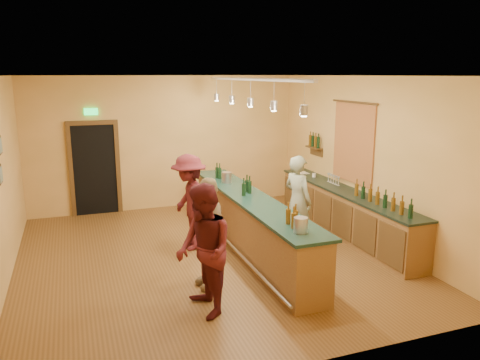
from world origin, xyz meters
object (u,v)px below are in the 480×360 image
object	(u,v)px
customer_a	(204,251)
bar_stool	(249,200)
back_counter	(345,212)
tasting_bar	(250,220)
customer_c	(189,202)
bartender	(298,201)
customer_b	(209,233)

from	to	relation	value
customer_a	bar_stool	xyz separation A→B (m)	(2.05, 3.65, -0.42)
back_counter	customer_a	world-z (taller)	customer_a
back_counter	tasting_bar	size ratio (longest dim) A/B	0.89
customer_a	customer_c	world-z (taller)	customer_a
tasting_bar	bartender	xyz separation A→B (m)	(0.97, -0.00, 0.27)
bartender	customer_b	world-z (taller)	bartender
customer_c	customer_a	bearing A→B (deg)	-13.76
customer_b	tasting_bar	bearing A→B (deg)	131.73
customer_a	customer_c	bearing A→B (deg)	166.86
customer_b	bar_stool	xyz separation A→B (m)	(1.74, 2.85, -0.37)
customer_b	bar_stool	bearing A→B (deg)	143.94
bar_stool	customer_b	bearing A→B (deg)	-121.43
back_counter	customer_b	world-z (taller)	customer_b
customer_a	bar_stool	world-z (taller)	customer_a
customer_c	bar_stool	distance (m)	2.04
customer_c	back_counter	bearing A→B (deg)	79.52
tasting_bar	bar_stool	distance (m)	1.80
customer_a	customer_c	xyz separation A→B (m)	(0.42, 2.49, -0.01)
bartender	customer_a	size ratio (longest dim) A/B	0.96
customer_a	customer_c	size ratio (longest dim) A/B	1.01
bar_stool	customer_a	bearing A→B (deg)	-119.32
customer_a	bar_stool	size ratio (longest dim) A/B	2.85
back_counter	bar_stool	bearing A→B (deg)	135.36
bartender	customer_c	size ratio (longest dim) A/B	0.97
bartender	customer_a	bearing A→B (deg)	110.14
tasting_bar	customer_c	bearing A→B (deg)	152.38
customer_b	bar_stool	world-z (taller)	customer_b
bartender	back_counter	bearing A→B (deg)	-100.43
customer_b	bar_stool	distance (m)	3.36
back_counter	bar_stool	world-z (taller)	back_counter
bartender	customer_c	distance (m)	2.05
tasting_bar	customer_b	bearing A→B (deg)	-133.64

